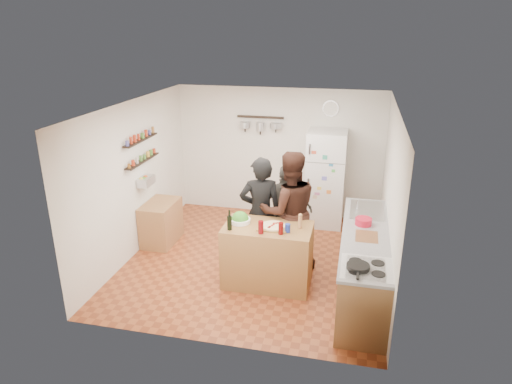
% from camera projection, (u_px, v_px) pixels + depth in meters
% --- Properties ---
extents(room_shell, '(4.20, 4.20, 4.20)m').
position_uv_depth(room_shell, '(260.00, 180.00, 7.31)').
color(room_shell, brown).
rests_on(room_shell, ground).
extents(prep_island, '(1.25, 0.72, 0.91)m').
position_uv_depth(prep_island, '(268.00, 255.00, 6.61)').
color(prep_island, olive).
rests_on(prep_island, floor).
extents(pizza_board, '(0.42, 0.34, 0.02)m').
position_uv_depth(pizza_board, '(273.00, 227.00, 6.41)').
color(pizza_board, brown).
rests_on(pizza_board, prep_island).
extents(pizza, '(0.34, 0.34, 0.02)m').
position_uv_depth(pizza, '(273.00, 226.00, 6.41)').
color(pizza, beige).
rests_on(pizza, pizza_board).
extents(salad_bowl, '(0.30, 0.30, 0.06)m').
position_uv_depth(salad_bowl, '(240.00, 220.00, 6.58)').
color(salad_bowl, white).
rests_on(salad_bowl, prep_island).
extents(wine_bottle, '(0.07, 0.07, 0.20)m').
position_uv_depth(wine_bottle, '(230.00, 223.00, 6.32)').
color(wine_bottle, black).
rests_on(wine_bottle, prep_island).
extents(wine_glass_near, '(0.07, 0.07, 0.18)m').
position_uv_depth(wine_glass_near, '(261.00, 227.00, 6.21)').
color(wine_glass_near, '#5D080C').
rests_on(wine_glass_near, prep_island).
extents(wine_glass_far, '(0.07, 0.07, 0.17)m').
position_uv_depth(wine_glass_far, '(281.00, 228.00, 6.19)').
color(wine_glass_far, '#560707').
rests_on(wine_glass_far, prep_island).
extents(pepper_mill, '(0.05, 0.05, 0.17)m').
position_uv_depth(pepper_mill, '(300.00, 222.00, 6.37)').
color(pepper_mill, '#B07949').
rests_on(pepper_mill, prep_island).
extents(salt_canister, '(0.07, 0.07, 0.12)m').
position_uv_depth(salt_canister, '(288.00, 228.00, 6.26)').
color(salt_canister, navy).
rests_on(salt_canister, prep_island).
extents(person_left, '(0.74, 0.58, 1.77)m').
position_uv_depth(person_left, '(261.00, 213.00, 6.98)').
color(person_left, black).
rests_on(person_left, floor).
extents(person_center, '(1.11, 1.00, 1.88)m').
position_uv_depth(person_center, '(289.00, 211.00, 6.91)').
color(person_center, black).
rests_on(person_center, floor).
extents(person_back, '(0.89, 0.40, 1.49)m').
position_uv_depth(person_back, '(286.00, 209.00, 7.51)').
color(person_back, '#2D2B28').
rests_on(person_back, floor).
extents(counter_run, '(0.63, 2.63, 0.90)m').
position_uv_depth(counter_run, '(364.00, 264.00, 6.38)').
color(counter_run, '#9E7042').
rests_on(counter_run, floor).
extents(stove_top, '(0.60, 0.62, 0.02)m').
position_uv_depth(stove_top, '(367.00, 268.00, 5.35)').
color(stove_top, white).
rests_on(stove_top, counter_run).
extents(skillet, '(0.27, 0.27, 0.05)m').
position_uv_depth(skillet, '(358.00, 267.00, 5.31)').
color(skillet, black).
rests_on(skillet, stove_top).
extents(sink, '(0.50, 0.80, 0.03)m').
position_uv_depth(sink, '(367.00, 210.00, 6.99)').
color(sink, silver).
rests_on(sink, counter_run).
extents(cutting_board, '(0.30, 0.40, 0.02)m').
position_uv_depth(cutting_board, '(367.00, 237.00, 6.13)').
color(cutting_board, brown).
rests_on(cutting_board, counter_run).
extents(red_bowl, '(0.23, 0.23, 0.10)m').
position_uv_depth(red_bowl, '(363.00, 221.00, 6.47)').
color(red_bowl, red).
rests_on(red_bowl, counter_run).
extents(fridge, '(0.70, 0.68, 1.80)m').
position_uv_depth(fridge, '(325.00, 179.00, 8.48)').
color(fridge, white).
rests_on(fridge, floor).
extents(wall_clock, '(0.30, 0.03, 0.30)m').
position_uv_depth(wall_clock, '(331.00, 108.00, 8.35)').
color(wall_clock, silver).
rests_on(wall_clock, back_wall).
extents(spice_shelf_lower, '(0.12, 1.00, 0.02)m').
position_uv_depth(spice_shelf_lower, '(143.00, 161.00, 7.46)').
color(spice_shelf_lower, black).
rests_on(spice_shelf_lower, left_wall).
extents(spice_shelf_upper, '(0.12, 1.00, 0.02)m').
position_uv_depth(spice_shelf_upper, '(141.00, 140.00, 7.34)').
color(spice_shelf_upper, black).
rests_on(spice_shelf_upper, left_wall).
extents(produce_basket, '(0.18, 0.35, 0.14)m').
position_uv_depth(produce_basket, '(146.00, 181.00, 7.57)').
color(produce_basket, silver).
rests_on(produce_basket, left_wall).
extents(side_table, '(0.50, 0.80, 0.73)m').
position_uv_depth(side_table, '(161.00, 222.00, 7.92)').
color(side_table, '#A67E46').
rests_on(side_table, floor).
extents(pot_rack, '(0.90, 0.04, 0.04)m').
position_uv_depth(pot_rack, '(260.00, 117.00, 8.62)').
color(pot_rack, black).
rests_on(pot_rack, back_wall).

